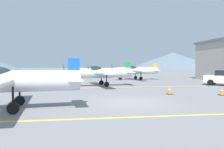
{
  "coord_description": "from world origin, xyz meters",
  "views": [
    {
      "loc": [
        -2.74,
        -12.04,
        2.1
      ],
      "look_at": [
        0.47,
        10.0,
        1.2
      ],
      "focal_mm": 34.77,
      "sensor_mm": 36.0,
      "label": 1
    }
  ],
  "objects_px": {
    "traffic_cone_front": "(169,90)",
    "traffic_cone_side": "(222,91)",
    "airplane_far": "(135,70)",
    "airplane_mid": "(100,73)",
    "airplane_near": "(6,81)"
  },
  "relations": [
    {
      "from": "airplane_mid",
      "to": "traffic_cone_side",
      "type": "bearing_deg",
      "value": -45.89
    },
    {
      "from": "traffic_cone_front",
      "to": "airplane_mid",
      "type": "bearing_deg",
      "value": 122.26
    },
    {
      "from": "airplane_far",
      "to": "traffic_cone_side",
      "type": "bearing_deg",
      "value": -83.93
    },
    {
      "from": "airplane_near",
      "to": "airplane_mid",
      "type": "height_order",
      "value": "same"
    },
    {
      "from": "airplane_mid",
      "to": "airplane_far",
      "type": "distance_m",
      "value": 11.03
    },
    {
      "from": "traffic_cone_front",
      "to": "traffic_cone_side",
      "type": "relative_size",
      "value": 1.0
    },
    {
      "from": "airplane_near",
      "to": "airplane_mid",
      "type": "xyz_separation_m",
      "value": [
        5.44,
        11.52,
        0.0
      ]
    },
    {
      "from": "airplane_far",
      "to": "traffic_cone_side",
      "type": "xyz_separation_m",
      "value": [
        1.85,
        -17.41,
        -1.11
      ]
    },
    {
      "from": "airplane_near",
      "to": "traffic_cone_front",
      "type": "xyz_separation_m",
      "value": [
        9.97,
        4.33,
        -1.11
      ]
    },
    {
      "from": "airplane_near",
      "to": "airplane_far",
      "type": "distance_m",
      "value": 23.7
    },
    {
      "from": "airplane_near",
      "to": "airplane_mid",
      "type": "relative_size",
      "value": 1.0
    },
    {
      "from": "airplane_near",
      "to": "traffic_cone_side",
      "type": "bearing_deg",
      "value": 13.64
    },
    {
      "from": "airplane_mid",
      "to": "traffic_cone_front",
      "type": "bearing_deg",
      "value": -57.74
    },
    {
      "from": "airplane_mid",
      "to": "traffic_cone_front",
      "type": "relative_size",
      "value": 14.08
    },
    {
      "from": "airplane_near",
      "to": "traffic_cone_side",
      "type": "xyz_separation_m",
      "value": [
        13.44,
        3.26,
        -1.11
      ]
    }
  ]
}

